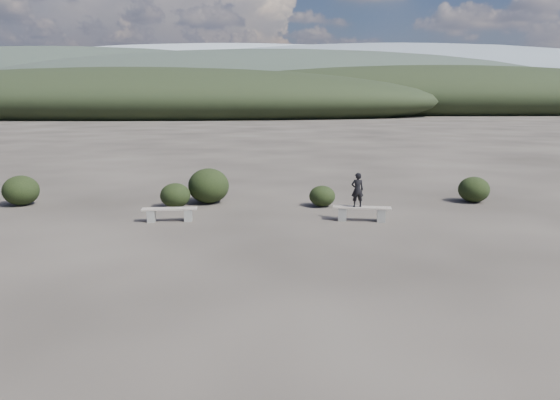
{
  "coord_description": "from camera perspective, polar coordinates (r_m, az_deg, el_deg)",
  "views": [
    {
      "loc": [
        -0.63,
        -10.22,
        3.73
      ],
      "look_at": [
        -0.4,
        3.5,
        1.1
      ],
      "focal_mm": 35.0,
      "sensor_mm": 36.0,
      "label": 1
    }
  ],
  "objects": [
    {
      "name": "shrub_e",
      "position": [
        20.54,
        19.6,
        1.04
      ],
      "size": [
        1.09,
        1.09,
        0.91
      ],
      "primitive_type": "ellipsoid",
      "color": "black",
      "rests_on": "ground"
    },
    {
      "name": "shrub_c",
      "position": [
        18.67,
        4.43,
        0.41
      ],
      "size": [
        0.89,
        0.89,
        0.71
      ],
      "primitive_type": "ellipsoid",
      "color": "black",
      "rests_on": "ground"
    },
    {
      "name": "shrub_a",
      "position": [
        18.76,
        -10.89,
        0.48
      ],
      "size": [
        1.02,
        1.02,
        0.83
      ],
      "primitive_type": "ellipsoid",
      "color": "black",
      "rests_on": "ground"
    },
    {
      "name": "bench_right",
      "position": [
        16.64,
        8.54,
        -1.29
      ],
      "size": [
        1.78,
        0.64,
        0.44
      ],
      "rotation": [
        0.0,
        0.0,
        -0.16
      ],
      "color": "slate",
      "rests_on": "ground"
    },
    {
      "name": "seated_person",
      "position": [
        16.51,
        8.09,
        1.07
      ],
      "size": [
        0.4,
        0.28,
        1.04
      ],
      "primitive_type": "imported",
      "rotation": [
        0.0,
        0.0,
        3.24
      ],
      "color": "black",
      "rests_on": "bench_right"
    },
    {
      "name": "mountain_ridges",
      "position": [
        349.42,
        -2.13,
        12.01
      ],
      "size": [
        500.0,
        400.0,
        56.0
      ],
      "color": "black",
      "rests_on": "ground"
    },
    {
      "name": "ground",
      "position": [
        10.9,
        2.46,
        -9.18
      ],
      "size": [
        1200.0,
        1200.0,
        0.0
      ],
      "primitive_type": "plane",
      "color": "#2B2621",
      "rests_on": "ground"
    },
    {
      "name": "shrub_f",
      "position": [
        20.83,
        -25.45,
        0.91
      ],
      "size": [
        1.22,
        1.22,
        1.03
      ],
      "primitive_type": "ellipsoid",
      "color": "black",
      "rests_on": "ground"
    },
    {
      "name": "bench_left",
      "position": [
        16.74,
        -11.46,
        -1.37
      ],
      "size": [
        1.66,
        0.48,
        0.41
      ],
      "rotation": [
        0.0,
        0.0,
        0.09
      ],
      "color": "slate",
      "rests_on": "ground"
    },
    {
      "name": "shrub_b",
      "position": [
        19.32,
        -7.47,
        1.48
      ],
      "size": [
        1.43,
        1.43,
        1.23
      ],
      "primitive_type": "ellipsoid",
      "color": "black",
      "rests_on": "ground"
    }
  ]
}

